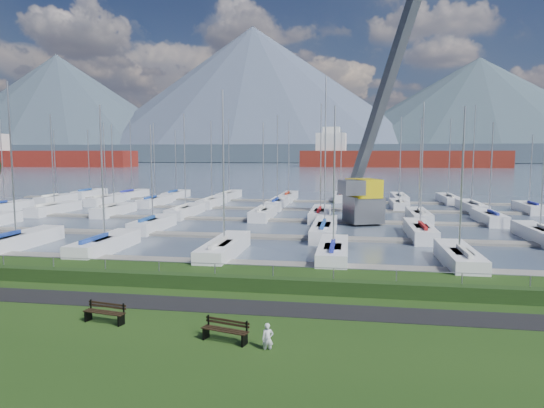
% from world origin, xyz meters
% --- Properties ---
extents(path, '(160.00, 2.00, 0.04)m').
position_xyz_m(path, '(0.00, -3.00, 0.01)').
color(path, black).
rests_on(path, grass).
extents(water, '(800.00, 540.00, 0.20)m').
position_xyz_m(water, '(0.00, 260.00, -0.40)').
color(water, '#465266').
extents(hedge, '(80.00, 0.70, 0.70)m').
position_xyz_m(hedge, '(0.00, -0.40, 0.35)').
color(hedge, '#1C3313').
rests_on(hedge, grass).
extents(fence, '(80.00, 0.04, 0.04)m').
position_xyz_m(fence, '(0.00, 0.00, 1.20)').
color(fence, gray).
rests_on(fence, grass).
extents(foothill, '(900.00, 80.00, 12.00)m').
position_xyz_m(foothill, '(0.00, 330.00, 6.00)').
color(foothill, '#3C4957').
rests_on(foothill, water).
extents(mountains, '(1190.00, 360.00, 115.00)m').
position_xyz_m(mountains, '(7.35, 404.62, 46.68)').
color(mountains, '#404A5D').
rests_on(mountains, water).
extents(docks, '(90.00, 41.60, 0.25)m').
position_xyz_m(docks, '(0.00, 26.00, -0.22)').
color(docks, gray).
rests_on(docks, water).
extents(bench_left, '(1.85, 0.73, 0.85)m').
position_xyz_m(bench_left, '(-3.93, -5.80, 0.42)').
color(bench_left, black).
rests_on(bench_left, grass).
extents(bench_right, '(1.85, 0.87, 0.85)m').
position_xyz_m(bench_right, '(1.36, -6.92, 0.42)').
color(bench_right, black).
rests_on(bench_right, grass).
extents(person, '(0.45, 0.34, 1.10)m').
position_xyz_m(person, '(3.00, -7.42, 0.55)').
color(person, silver).
rests_on(person, grass).
extents(crane, '(7.79, 12.89, 22.35)m').
position_xyz_m(crane, '(7.51, 26.46, 5.33)').
color(crane, slate).
rests_on(crane, water).
extents(cargo_ship_west, '(88.34, 20.92, 21.50)m').
position_xyz_m(cargo_ship_west, '(-147.22, 195.14, 3.66)').
color(cargo_ship_west, maroon).
rests_on(cargo_ship_west, water).
extents(cargo_ship_mid, '(96.51, 21.76, 21.50)m').
position_xyz_m(cargo_ship_mid, '(25.27, 216.28, 3.57)').
color(cargo_ship_mid, maroon).
rests_on(cargo_ship_mid, water).
extents(sailboat_fleet, '(73.99, 49.39, 13.75)m').
position_xyz_m(sailboat_fleet, '(-1.54, 28.81, 5.45)').
color(sailboat_fleet, white).
rests_on(sailboat_fleet, water).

